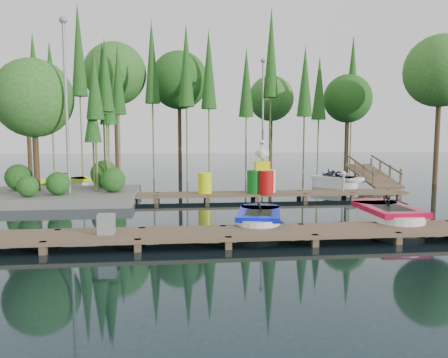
{
  "coord_description": "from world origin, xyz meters",
  "views": [
    {
      "loc": [
        -1.2,
        -15.33,
        2.79
      ],
      "look_at": [
        0.5,
        0.5,
        1.1
      ],
      "focal_mm": 35.0,
      "sensor_mm": 36.0,
      "label": 1
    }
  ],
  "objects": [
    {
      "name": "island",
      "position": [
        -6.3,
        3.29,
        3.18
      ],
      "size": [
        6.2,
        4.2,
        6.75
      ],
      "color": "slate",
      "rests_on": "ground"
    },
    {
      "name": "tree_screen",
      "position": [
        -2.04,
        10.6,
        6.12
      ],
      "size": [
        34.42,
        18.53,
        10.31
      ],
      "color": "#45321D",
      "rests_on": "ground"
    },
    {
      "name": "boat_white_far",
      "position": [
        6.85,
        6.05,
        0.29
      ],
      "size": [
        2.8,
        2.85,
        1.3
      ],
      "rotation": [
        0.0,
        0.0,
        -0.11
      ],
      "color": "white",
      "rests_on": "ground"
    },
    {
      "name": "lamp_island",
      "position": [
        -5.5,
        2.5,
        4.26
      ],
      "size": [
        0.3,
        0.3,
        7.25
      ],
      "color": "gray",
      "rests_on": "ground"
    },
    {
      "name": "drum_cluster",
      "position": [
        2.31,
        2.34,
        0.94
      ],
      "size": [
        1.27,
        1.16,
        2.19
      ],
      "color": "#0B6A17",
      "rests_on": "far_dock"
    },
    {
      "name": "seagull_post",
      "position": [
        5.84,
        2.5,
        0.88
      ],
      "size": [
        0.54,
        0.29,
        0.86
      ],
      "color": "gray",
      "rests_on": "far_dock"
    },
    {
      "name": "near_dock",
      "position": [
        0.0,
        -4.5,
        0.23
      ],
      "size": [
        18.0,
        1.5,
        0.5
      ],
      "color": "brown",
      "rests_on": "ground"
    },
    {
      "name": "boat_yellow_far",
      "position": [
        -6.7,
        6.32,
        0.29
      ],
      "size": [
        3.05,
        2.18,
        1.4
      ],
      "rotation": [
        0.0,
        0.0,
        0.02
      ],
      "color": "white",
      "rests_on": "ground"
    },
    {
      "name": "yellow_barrel",
      "position": [
        -0.08,
        2.5,
        0.73
      ],
      "size": [
        0.57,
        0.57,
        0.85
      ],
      "primitive_type": "cylinder",
      "color": "#EAF90D",
      "rests_on": "far_dock"
    },
    {
      "name": "utility_cabinet",
      "position": [
        -2.96,
        -4.5,
        0.55
      ],
      "size": [
        0.41,
        0.34,
        0.5
      ],
      "primitive_type": "cube",
      "color": "gray",
      "rests_on": "near_dock"
    },
    {
      "name": "boat_blue",
      "position": [
        1.12,
        -3.15,
        0.26
      ],
      "size": [
        1.75,
        2.83,
        0.89
      ],
      "rotation": [
        0.0,
        0.0,
        -0.23
      ],
      "color": "white",
      "rests_on": "ground"
    },
    {
      "name": "boat_red",
      "position": [
        4.99,
        -3.18,
        0.29
      ],
      "size": [
        1.38,
        3.0,
        1.01
      ],
      "rotation": [
        0.0,
        0.0,
        -0.01
      ],
      "color": "white",
      "rests_on": "ground"
    },
    {
      "name": "far_dock",
      "position": [
        1.0,
        2.5,
        0.23
      ],
      "size": [
        15.0,
        1.2,
        0.5
      ],
      "color": "brown",
      "rests_on": "ground"
    },
    {
      "name": "ground_plane",
      "position": [
        0.0,
        0.0,
        0.0
      ],
      "size": [
        90.0,
        90.0,
        0.0
      ],
      "primitive_type": "plane",
      "color": "#1B2C33"
    },
    {
      "name": "ramp",
      "position": [
        9.0,
        6.5,
        0.59
      ],
      "size": [
        1.5,
        3.94,
        1.49
      ],
      "color": "brown",
      "rests_on": "ground"
    },
    {
      "name": "lamp_rear",
      "position": [
        4.0,
        11.0,
        4.26
      ],
      "size": [
        0.3,
        0.3,
        7.25
      ],
      "color": "gray",
      "rests_on": "ground"
    }
  ]
}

